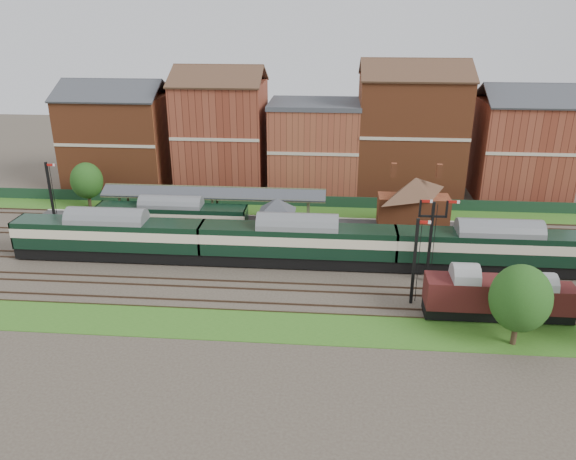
# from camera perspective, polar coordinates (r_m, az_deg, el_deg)

# --- Properties ---
(ground) EXTENTS (160.00, 160.00, 0.00)m
(ground) POSITION_cam_1_polar(r_m,az_deg,el_deg) (57.27, 1.54, -3.58)
(ground) COLOR #473D33
(ground) RESTS_ON ground
(grass_back) EXTENTS (90.00, 4.50, 0.06)m
(grass_back) POSITION_cam_1_polar(r_m,az_deg,el_deg) (72.03, 2.30, 1.88)
(grass_back) COLOR #2D6619
(grass_back) RESTS_ON ground
(grass_front) EXTENTS (90.00, 5.00, 0.06)m
(grass_front) POSITION_cam_1_polar(r_m,az_deg,el_deg) (46.71, 0.66, -9.84)
(grass_front) COLOR #2D6619
(grass_front) RESTS_ON ground
(fence) EXTENTS (90.00, 0.12, 1.50)m
(fence) POSITION_cam_1_polar(r_m,az_deg,el_deg) (73.67, 2.38, 2.93)
(fence) COLOR #193823
(fence) RESTS_ON ground
(platform) EXTENTS (55.00, 3.40, 1.00)m
(platform) POSITION_cam_1_polar(r_m,az_deg,el_deg) (66.42, -2.26, 0.55)
(platform) COLOR #2D2D2D
(platform) RESTS_ON ground
(signal_box) EXTENTS (5.40, 5.40, 6.00)m
(signal_box) POSITION_cam_1_polar(r_m,az_deg,el_deg) (59.21, -1.14, 0.66)
(signal_box) COLOR #667A57
(signal_box) RESTS_ON ground
(brick_hut) EXTENTS (3.20, 2.64, 2.94)m
(brick_hut) POSITION_cam_1_polar(r_m,az_deg,el_deg) (59.71, 6.54, -1.37)
(brick_hut) COLOR maroon
(brick_hut) RESTS_ON ground
(station_building) EXTENTS (8.10, 8.10, 5.90)m
(station_building) POSITION_cam_1_polar(r_m,az_deg,el_deg) (65.42, 12.66, 2.91)
(station_building) COLOR brown
(station_building) RESTS_ON platform
(canopy) EXTENTS (26.00, 3.89, 4.08)m
(canopy) POSITION_cam_1_polar(r_m,az_deg,el_deg) (66.04, -7.50, 4.01)
(canopy) COLOR #4C5334
(canopy) RESTS_ON platform
(semaphore_bracket) EXTENTS (3.60, 0.25, 8.18)m
(semaphore_bracket) POSITION_cam_1_polar(r_m,az_deg,el_deg) (53.84, 14.33, -0.61)
(semaphore_bracket) COLOR black
(semaphore_bracket) RESTS_ON ground
(semaphore_platform_end) EXTENTS (1.23, 0.25, 8.00)m
(semaphore_platform_end) POSITION_cam_1_polar(r_m,az_deg,el_deg) (71.07, -22.94, 3.36)
(semaphore_platform_end) COLOR black
(semaphore_platform_end) RESTS_ON ground
(semaphore_siding) EXTENTS (1.23, 0.25, 8.00)m
(semaphore_siding) POSITION_cam_1_polar(r_m,az_deg,el_deg) (49.62, 12.75, -3.02)
(semaphore_siding) COLOR black
(semaphore_siding) RESTS_ON ground
(town_backdrop) EXTENTS (69.00, 10.00, 16.00)m
(town_backdrop) POSITION_cam_1_polar(r_m,az_deg,el_deg) (78.71, 2.56, 8.89)
(town_backdrop) COLOR brown
(town_backdrop) RESTS_ON ground
(dmu_train) EXTENTS (58.48, 3.07, 4.49)m
(dmu_train) POSITION_cam_1_polar(r_m,az_deg,el_deg) (56.23, 0.96, -1.15)
(dmu_train) COLOR black
(dmu_train) RESTS_ON ground
(platform_railcar) EXTENTS (17.05, 2.69, 3.93)m
(platform_railcar) POSITION_cam_1_polar(r_m,az_deg,el_deg) (64.85, -11.69, 1.27)
(platform_railcar) COLOR black
(platform_railcar) RESTS_ON ground
(goods_van_a) EXTENTS (6.19, 2.68, 3.75)m
(goods_van_a) POSITION_cam_1_polar(r_m,az_deg,el_deg) (49.44, 17.31, -6.22)
(goods_van_a) COLOR black
(goods_van_a) RESTS_ON ground
(goods_van_b) EXTENTS (5.39, 2.34, 3.27)m
(goods_van_b) POSITION_cam_1_polar(r_m,az_deg,el_deg) (51.36, 24.27, -6.47)
(goods_van_b) COLOR black
(goods_van_b) RESTS_ON ground
(tree_far) EXTENTS (4.59, 4.59, 6.70)m
(tree_far) POSITION_cam_1_polar(r_m,az_deg,el_deg) (46.03, 22.54, -6.44)
(tree_far) COLOR #382619
(tree_far) RESTS_ON ground
(tree_back) EXTENTS (4.10, 4.10, 5.98)m
(tree_back) POSITION_cam_1_polar(r_m,az_deg,el_deg) (77.11, -19.77, 4.74)
(tree_back) COLOR #382619
(tree_back) RESTS_ON ground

